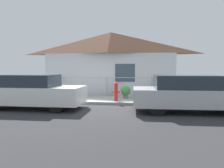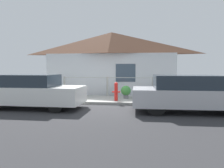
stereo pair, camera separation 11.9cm
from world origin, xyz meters
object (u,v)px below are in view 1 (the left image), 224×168
(car_left, at_px, (32,92))
(fire_hydrant, at_px, (116,91))
(potted_plant_near_hydrant, at_px, (126,91))
(car_right, at_px, (191,94))

(car_left, relative_size, fire_hydrant, 4.73)
(car_left, distance_m, potted_plant_near_hydrant, 4.38)
(car_left, distance_m, car_right, 6.11)
(car_right, bearing_deg, fire_hydrant, 148.33)
(car_left, distance_m, fire_hydrant, 3.63)
(car_right, height_order, fire_hydrant, car_right)
(car_left, bearing_deg, car_right, 0.69)
(car_left, height_order, fire_hydrant, car_left)
(fire_hydrant, bearing_deg, potted_plant_near_hydrant, 63.49)
(potted_plant_near_hydrant, bearing_deg, car_right, -44.87)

